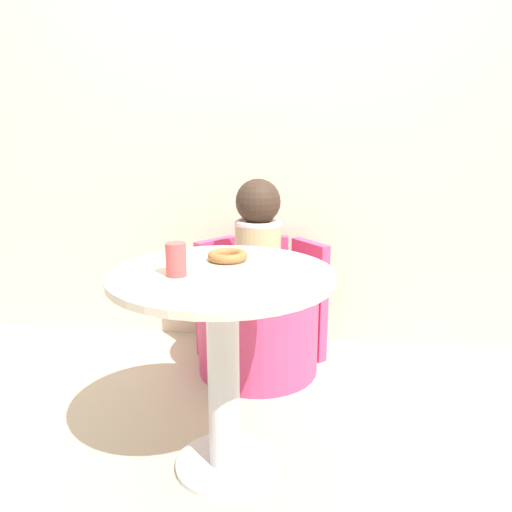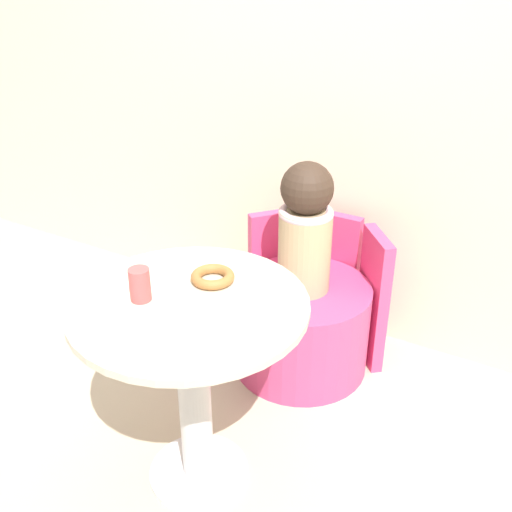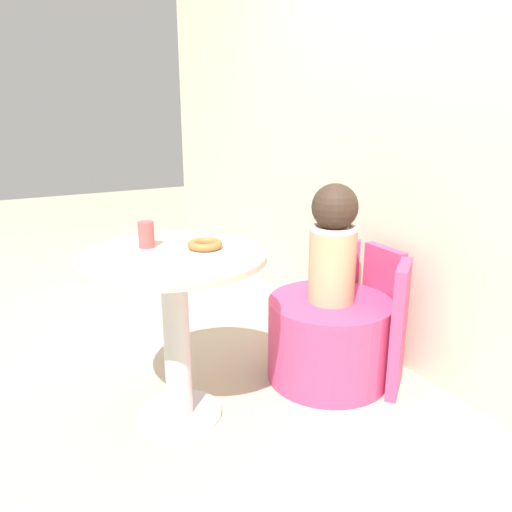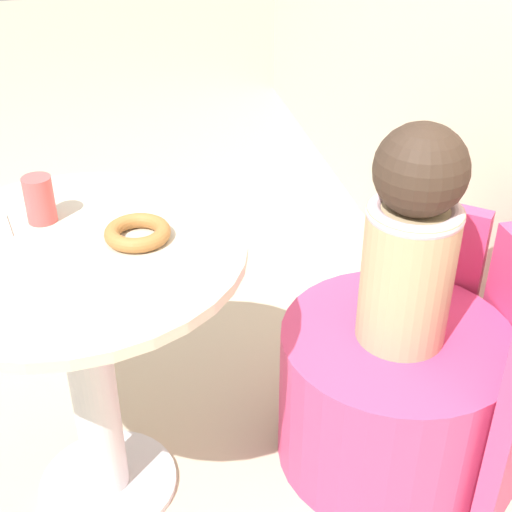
% 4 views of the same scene
% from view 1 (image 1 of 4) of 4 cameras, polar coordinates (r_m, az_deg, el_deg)
% --- Properties ---
extents(ground_plane, '(12.00, 12.00, 0.00)m').
position_cam_1_polar(ground_plane, '(1.97, -3.45, -21.96)').
color(ground_plane, '#B7A88E').
extents(back_wall, '(6.00, 0.06, 2.40)m').
position_cam_1_polar(back_wall, '(2.70, 0.53, 15.13)').
color(back_wall, beige).
rests_on(back_wall, ground_plane).
extents(round_table, '(0.73, 0.73, 0.72)m').
position_cam_1_polar(round_table, '(1.67, -3.82, -8.29)').
color(round_table, silver).
rests_on(round_table, ground_plane).
extents(tub_chair, '(0.58, 0.58, 0.40)m').
position_cam_1_polar(tub_chair, '(2.47, 0.22, -8.65)').
color(tub_chair, '#D13D70').
rests_on(tub_chair, ground_plane).
extents(booth_backrest, '(0.68, 0.25, 0.61)m').
position_cam_1_polar(booth_backrest, '(2.66, 0.83, -4.48)').
color(booth_backrest, '#D13D70').
rests_on(booth_backrest, ground_plane).
extents(child_figure, '(0.22, 0.22, 0.55)m').
position_cam_1_polar(child_figure, '(2.33, 0.23, 2.15)').
color(child_figure, tan).
rests_on(child_figure, tub_chair).
extents(donut, '(0.14, 0.14, 0.03)m').
position_cam_1_polar(donut, '(1.73, -3.40, 0.02)').
color(donut, '#9E6633').
rests_on(donut, round_table).
extents(cup, '(0.06, 0.06, 0.10)m').
position_cam_1_polar(cup, '(1.56, -9.13, -0.39)').
color(cup, '#DB4C4C').
rests_on(cup, round_table).
extents(paper_napkin, '(0.12, 0.12, 0.01)m').
position_cam_1_polar(paper_napkin, '(1.46, -9.53, -3.51)').
color(paper_napkin, white).
rests_on(paper_napkin, round_table).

